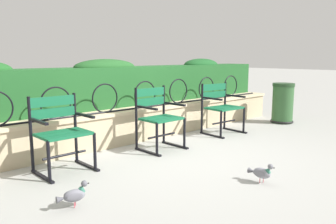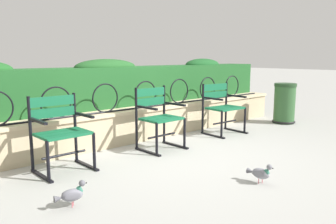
{
  "view_description": "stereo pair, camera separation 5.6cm",
  "coord_description": "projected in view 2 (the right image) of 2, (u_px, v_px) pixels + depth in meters",
  "views": [
    {
      "loc": [
        -3.1,
        -3.25,
        1.3
      ],
      "look_at": [
        0.0,
        0.09,
        0.55
      ],
      "focal_mm": 36.35,
      "sensor_mm": 36.0,
      "label": 1
    },
    {
      "loc": [
        -3.06,
        -3.29,
        1.3
      ],
      "look_at": [
        0.0,
        0.09,
        0.55
      ],
      "focal_mm": 36.35,
      "sensor_mm": 36.0,
      "label": 2
    }
  ],
  "objects": [
    {
      "name": "pigeon_near_chairs",
      "position": [
        260.0,
        173.0,
        3.51
      ],
      "size": [
        0.11,
        0.29,
        0.22
      ],
      "color": "gray",
      "rests_on": "ground"
    },
    {
      "name": "trash_bin",
      "position": [
        284.0,
        104.0,
        6.64
      ],
      "size": [
        0.44,
        0.44,
        0.78
      ],
      "color": "#2D562D",
      "rests_on": "ground"
    },
    {
      "name": "ground_plane",
      "position": [
        173.0,
        152.0,
        4.64
      ],
      "size": [
        60.0,
        60.0,
        0.0
      ],
      "primitive_type": "plane",
      "color": "#9E9E99"
    },
    {
      "name": "iron_arch_fence",
      "position": [
        128.0,
        98.0,
        5.04
      ],
      "size": [
        6.31,
        0.02,
        0.42
      ],
      "color": "black",
      "rests_on": "stone_wall"
    },
    {
      "name": "stone_wall",
      "position": [
        133.0,
        124.0,
        5.26
      ],
      "size": [
        6.84,
        0.41,
        0.51
      ],
      "color": "tan",
      "rests_on": "ground"
    },
    {
      "name": "park_chair_left",
      "position": [
        60.0,
        131.0,
        3.87
      ],
      "size": [
        0.59,
        0.53,
        0.86
      ],
      "color": "#145B38",
      "rests_on": "ground"
    },
    {
      "name": "park_chair_centre",
      "position": [
        158.0,
        116.0,
        4.79
      ],
      "size": [
        0.57,
        0.53,
        0.87
      ],
      "color": "#145B38",
      "rests_on": "ground"
    },
    {
      "name": "pigeon_far_side",
      "position": [
        72.0,
        194.0,
        2.96
      ],
      "size": [
        0.29,
        0.13,
        0.22
      ],
      "color": "slate",
      "rests_on": "ground"
    },
    {
      "name": "hedge_row",
      "position": [
        115.0,
        84.0,
        5.49
      ],
      "size": [
        6.7,
        0.57,
        0.75
      ],
      "color": "#1E5123",
      "rests_on": "stone_wall"
    },
    {
      "name": "park_chair_right",
      "position": [
        222.0,
        106.0,
        5.76
      ],
      "size": [
        0.65,
        0.55,
        0.85
      ],
      "color": "#145B38",
      "rests_on": "ground"
    }
  ]
}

